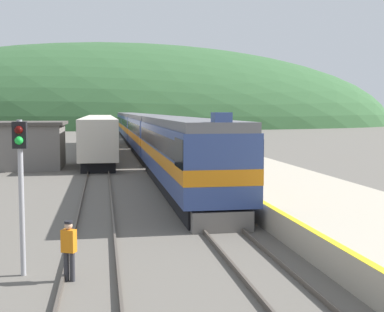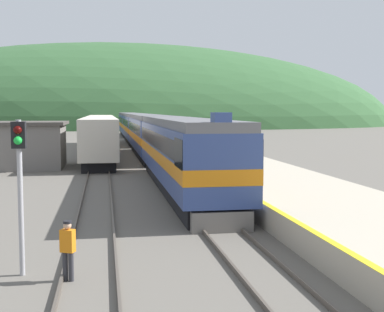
{
  "view_description": "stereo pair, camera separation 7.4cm",
  "coord_description": "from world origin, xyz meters",
  "px_view_note": "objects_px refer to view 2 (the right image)",
  "views": [
    {
      "loc": [
        -4.28,
        0.1,
        4.46
      ],
      "look_at": [
        -0.28,
        24.06,
        2.38
      ],
      "focal_mm": 50.0,
      "sensor_mm": 36.0,
      "label": 1
    },
    {
      "loc": [
        -4.21,
        0.09,
        4.46
      ],
      "look_at": [
        -0.28,
        24.06,
        2.38
      ],
      "focal_mm": 50.0,
      "sensor_mm": 36.0,
      "label": 2
    }
  ],
  "objects_px": {
    "carriage_second": "(149,134)",
    "carriage_fourth": "(129,123)",
    "carriage_third": "(136,127)",
    "express_train_lead_car": "(182,151)",
    "siding_train": "(100,134)",
    "signal_post_siding": "(19,165)",
    "track_worker": "(68,247)"
  },
  "relations": [
    {
      "from": "carriage_third",
      "to": "siding_train",
      "type": "distance_m",
      "value": 17.06
    },
    {
      "from": "carriage_second",
      "to": "carriage_third",
      "type": "distance_m",
      "value": 21.4
    },
    {
      "from": "carriage_third",
      "to": "track_worker",
      "type": "distance_m",
      "value": 58.73
    },
    {
      "from": "express_train_lead_car",
      "to": "carriage_second",
      "type": "bearing_deg",
      "value": 90.0
    },
    {
      "from": "express_train_lead_car",
      "to": "carriage_second",
      "type": "distance_m",
      "value": 22.03
    },
    {
      "from": "siding_train",
      "to": "track_worker",
      "type": "bearing_deg",
      "value": -90.76
    },
    {
      "from": "carriage_second",
      "to": "signal_post_siding",
      "type": "distance_m",
      "value": 36.98
    },
    {
      "from": "signal_post_siding",
      "to": "express_train_lead_car",
      "type": "bearing_deg",
      "value": 65.82
    },
    {
      "from": "siding_train",
      "to": "track_worker",
      "type": "xyz_separation_m",
      "value": [
        -0.56,
        -42.07,
        -1.07
      ]
    },
    {
      "from": "track_worker",
      "to": "express_train_lead_car",
      "type": "bearing_deg",
      "value": 70.95
    },
    {
      "from": "carriage_third",
      "to": "signal_post_siding",
      "type": "height_order",
      "value": "signal_post_siding"
    },
    {
      "from": "carriage_second",
      "to": "carriage_fourth",
      "type": "bearing_deg",
      "value": 90.0
    },
    {
      "from": "carriage_third",
      "to": "siding_train",
      "type": "height_order",
      "value": "carriage_third"
    },
    {
      "from": "carriage_second",
      "to": "siding_train",
      "type": "height_order",
      "value": "carriage_second"
    },
    {
      "from": "carriage_second",
      "to": "carriage_third",
      "type": "bearing_deg",
      "value": 90.0
    },
    {
      "from": "carriage_third",
      "to": "track_worker",
      "type": "bearing_deg",
      "value": -95.08
    },
    {
      "from": "carriage_second",
      "to": "track_worker",
      "type": "height_order",
      "value": "carriage_second"
    },
    {
      "from": "carriage_second",
      "to": "carriage_third",
      "type": "relative_size",
      "value": 1.0
    },
    {
      "from": "express_train_lead_car",
      "to": "siding_train",
      "type": "xyz_separation_m",
      "value": [
        -4.64,
        27.02,
        -0.24
      ]
    },
    {
      "from": "siding_train",
      "to": "carriage_second",
      "type": "bearing_deg",
      "value": -47.06
    },
    {
      "from": "carriage_second",
      "to": "signal_post_siding",
      "type": "bearing_deg",
      "value": -100.06
    },
    {
      "from": "express_train_lead_car",
      "to": "carriage_second",
      "type": "height_order",
      "value": "express_train_lead_car"
    },
    {
      "from": "track_worker",
      "to": "signal_post_siding",
      "type": "bearing_deg",
      "value": 151.87
    },
    {
      "from": "signal_post_siding",
      "to": "track_worker",
      "type": "distance_m",
      "value": 2.55
    },
    {
      "from": "carriage_second",
      "to": "signal_post_siding",
      "type": "relative_size",
      "value": 4.87
    },
    {
      "from": "express_train_lead_car",
      "to": "siding_train",
      "type": "distance_m",
      "value": 27.42
    },
    {
      "from": "express_train_lead_car",
      "to": "siding_train",
      "type": "height_order",
      "value": "express_train_lead_car"
    },
    {
      "from": "track_worker",
      "to": "carriage_fourth",
      "type": "bearing_deg",
      "value": 86.28
    },
    {
      "from": "carriage_third",
      "to": "track_worker",
      "type": "xyz_separation_m",
      "value": [
        -5.2,
        -58.48,
        -1.29
      ]
    },
    {
      "from": "carriage_second",
      "to": "carriage_fourth",
      "type": "height_order",
      "value": "same"
    },
    {
      "from": "express_train_lead_car",
      "to": "carriage_fourth",
      "type": "relative_size",
      "value": 1.04
    },
    {
      "from": "carriage_third",
      "to": "carriage_fourth",
      "type": "distance_m",
      "value": 21.4
    }
  ]
}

